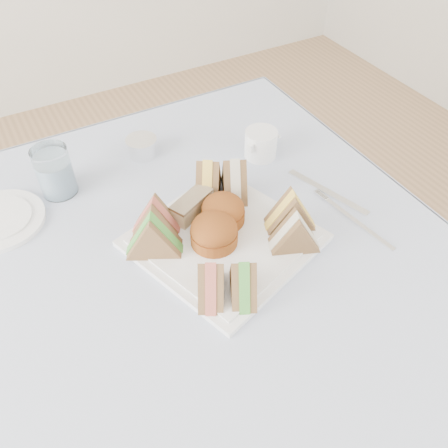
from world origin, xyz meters
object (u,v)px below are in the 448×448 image
serving_plate (224,240)px  creamer_jug (261,144)px  table (190,360)px  water_glass (54,171)px

serving_plate → creamer_jug: creamer_jug is taller
table → creamer_jug: size_ratio=12.11×
table → creamer_jug: 0.54m
table → creamer_jug: (0.30, 0.20, 0.41)m
serving_plate → water_glass: size_ratio=2.75×
serving_plate → water_glass: (-0.23, 0.30, 0.05)m
serving_plate → water_glass: water_glass is taller
table → serving_plate: (0.09, -0.00, 0.38)m
table → serving_plate: 0.39m
serving_plate → table: bearing=158.7°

